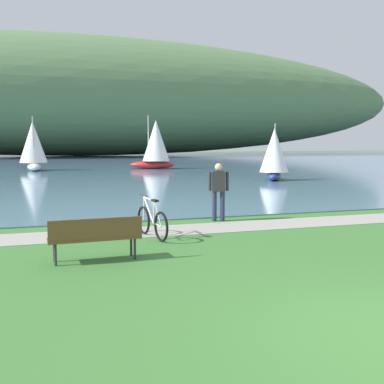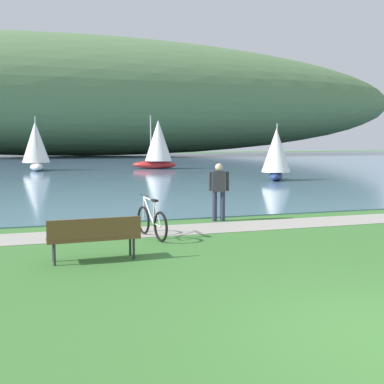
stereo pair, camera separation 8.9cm
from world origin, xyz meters
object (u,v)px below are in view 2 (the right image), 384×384
object	(u,v)px
park_bench_near_camera	(94,235)
sailboat_nearest_to_shore	(36,145)
bicycle_leaning_near_bench	(152,222)
person_at_shoreline	(219,188)
sailboat_mid_bay	(158,144)
sailboat_far_off	(276,154)

from	to	relation	value
park_bench_near_camera	sailboat_nearest_to_shore	xyz separation A→B (m)	(-1.48, 30.77, 1.53)
bicycle_leaning_near_bench	person_at_shoreline	bearing A→B (deg)	36.90
park_bench_near_camera	sailboat_nearest_to_shore	distance (m)	30.85
sailboat_mid_bay	sailboat_nearest_to_shore	bearing A→B (deg)	176.51
person_at_shoreline	sailboat_mid_bay	bearing A→B (deg)	80.64
park_bench_near_camera	sailboat_mid_bay	bearing A→B (deg)	74.52
park_bench_near_camera	sailboat_mid_bay	world-z (taller)	sailboat_mid_bay
park_bench_near_camera	sailboat_nearest_to_shore	bearing A→B (deg)	92.75
park_bench_near_camera	sailboat_nearest_to_shore	size ratio (longest dim) A/B	0.43
sailboat_mid_bay	sailboat_far_off	size ratio (longest dim) A/B	1.33
person_at_shoreline	sailboat_nearest_to_shore	world-z (taller)	sailboat_nearest_to_shore
bicycle_leaning_near_bench	sailboat_far_off	world-z (taller)	sailboat_far_off
park_bench_near_camera	bicycle_leaning_near_bench	size ratio (longest dim) A/B	1.04
bicycle_leaning_near_bench	person_at_shoreline	distance (m)	3.09
sailboat_mid_bay	sailboat_far_off	xyz separation A→B (m)	(3.92, -13.96, -0.53)
park_bench_near_camera	sailboat_far_off	distance (m)	20.37
bicycle_leaning_near_bench	sailboat_nearest_to_shore	size ratio (longest dim) A/B	0.41
park_bench_near_camera	bicycle_leaning_near_bench	world-z (taller)	bicycle_leaning_near_bench
person_at_shoreline	sailboat_mid_bay	world-z (taller)	sailboat_mid_bay
person_at_shoreline	sailboat_far_off	size ratio (longest dim) A/B	0.51
person_at_shoreline	sailboat_mid_bay	distance (m)	26.80
sailboat_nearest_to_shore	sailboat_far_off	world-z (taller)	sailboat_nearest_to_shore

